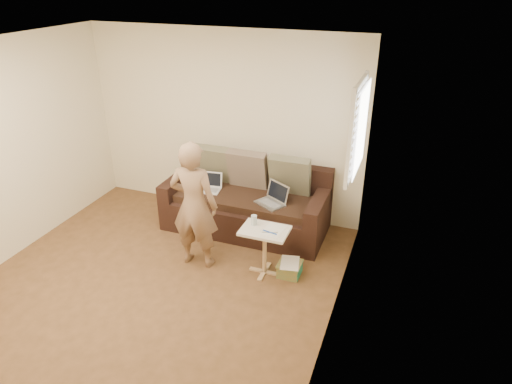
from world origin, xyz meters
TOP-DOWN VIEW (x-y plane):
  - floor at (0.00, 0.00)m, footprint 4.50×4.50m
  - ceiling at (0.00, 0.00)m, footprint 4.50×4.50m
  - wall_back at (0.00, 2.25)m, footprint 4.00×0.00m
  - wall_right at (2.00, 0.00)m, footprint 0.00×4.50m
  - window_blinds at (1.95, 1.50)m, footprint 0.12×0.88m
  - sofa at (0.51, 1.77)m, footprint 2.20×0.95m
  - pillow_left at (-0.09, 2.01)m, footprint 0.55×0.29m
  - pillow_mid at (0.46, 1.99)m, footprint 0.55×0.27m
  - pillow_right at (1.06, 2.00)m, footprint 0.55×0.28m
  - laptop_silver at (0.91, 1.62)m, footprint 0.45×0.41m
  - laptop_white at (-0.01, 1.70)m, footprint 0.35×0.27m
  - person at (0.26, 0.80)m, footprint 0.60×0.43m
  - side_table at (1.10, 0.88)m, footprint 0.54×0.38m
  - drinking_glass at (0.95, 0.94)m, footprint 0.07×0.07m
  - scissors at (1.18, 0.82)m, footprint 0.20×0.14m
  - paper_on_table at (1.20, 0.90)m, footprint 0.25×0.33m
  - striped_box at (1.39, 0.94)m, footprint 0.27×0.27m

SIDE VIEW (x-z plane):
  - floor at x=0.00m, z-range 0.00..0.00m
  - striped_box at x=1.39m, z-range 0.00..0.17m
  - side_table at x=1.10m, z-range 0.00..0.60m
  - sofa at x=0.51m, z-range 0.00..0.85m
  - laptop_silver at x=0.91m, z-range 0.40..0.64m
  - laptop_white at x=-0.01m, z-range 0.40..0.64m
  - paper_on_table at x=1.20m, z-range 0.60..0.60m
  - scissors at x=1.18m, z-range 0.60..0.61m
  - drinking_glass at x=0.95m, z-range 0.60..0.72m
  - pillow_left at x=-0.09m, z-range 0.51..1.07m
  - pillow_mid at x=0.46m, z-range 0.51..1.07m
  - pillow_right at x=1.06m, z-range 0.51..1.07m
  - person at x=0.26m, z-range 0.00..1.58m
  - wall_back at x=0.00m, z-range -0.70..3.30m
  - wall_right at x=2.00m, z-range -0.95..3.55m
  - window_blinds at x=1.95m, z-range 1.16..2.24m
  - ceiling at x=0.00m, z-range 2.60..2.60m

